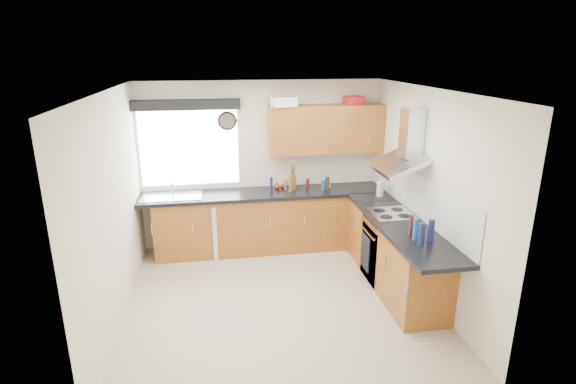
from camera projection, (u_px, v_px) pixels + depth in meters
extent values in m
plane|color=beige|center=(279.00, 300.00, 5.47)|extent=(3.60, 3.60, 0.00)
cube|color=white|center=(278.00, 90.00, 4.72)|extent=(3.60, 3.60, 0.02)
cube|color=silver|center=(262.00, 165.00, 6.79)|extent=(3.60, 0.02, 2.50)
cube|color=silver|center=(312.00, 278.00, 3.40)|extent=(3.60, 0.02, 2.50)
cube|color=silver|center=(113.00, 211.00, 4.82)|extent=(0.02, 3.60, 2.50)
cube|color=silver|center=(427.00, 195.00, 5.38)|extent=(0.02, 3.60, 2.50)
cube|color=silver|center=(189.00, 148.00, 6.53)|extent=(1.40, 0.02, 1.10)
cube|color=black|center=(186.00, 105.00, 6.25)|extent=(1.50, 0.18, 0.14)
cube|color=white|center=(415.00, 193.00, 5.68)|extent=(0.01, 3.00, 0.54)
cube|color=brown|center=(258.00, 223.00, 6.75)|extent=(3.00, 0.58, 0.86)
cube|color=brown|center=(360.00, 217.00, 6.99)|extent=(0.60, 0.60, 0.86)
cube|color=brown|center=(394.00, 253.00, 5.72)|extent=(0.58, 2.10, 0.86)
cube|color=black|center=(264.00, 194.00, 6.62)|extent=(3.60, 0.62, 0.05)
cube|color=black|center=(401.00, 225.00, 5.44)|extent=(0.62, 2.42, 0.05)
cube|color=black|center=(389.00, 249.00, 5.86)|extent=(0.56, 0.58, 0.85)
cube|color=silver|center=(392.00, 214.00, 5.71)|extent=(0.52, 0.52, 0.01)
cube|color=brown|center=(326.00, 129.00, 6.61)|extent=(1.70, 0.35, 0.70)
cube|color=silver|center=(228.00, 226.00, 6.70)|extent=(0.64, 0.62, 0.80)
cylinder|color=black|center=(227.00, 121.00, 6.49)|extent=(0.28, 0.04, 0.28)
cube|color=silver|center=(284.00, 102.00, 6.28)|extent=(0.37, 0.30, 0.14)
cube|color=red|center=(354.00, 100.00, 6.54)|extent=(0.32, 0.29, 0.12)
cylinder|color=gray|center=(293.00, 183.00, 6.81)|extent=(0.13, 0.13, 0.15)
cylinder|color=silver|center=(380.00, 189.00, 6.41)|extent=(0.12, 0.12, 0.22)
cylinder|color=brown|center=(285.00, 185.00, 6.68)|extent=(0.04, 0.04, 0.16)
cylinder|color=navy|center=(323.00, 185.00, 6.66)|extent=(0.05, 0.05, 0.16)
cylinder|color=black|center=(327.00, 184.00, 6.67)|extent=(0.06, 0.06, 0.20)
cylinder|color=#A9A290|center=(329.00, 184.00, 6.80)|extent=(0.06, 0.06, 0.11)
cylinder|color=#541511|center=(308.00, 183.00, 6.83)|extent=(0.05, 0.05, 0.13)
cylinder|color=brown|center=(290.00, 184.00, 6.59)|extent=(0.04, 0.04, 0.24)
cylinder|color=#181547|center=(271.00, 185.00, 6.54)|extent=(0.04, 0.04, 0.24)
cylinder|color=brown|center=(294.00, 182.00, 6.66)|extent=(0.05, 0.05, 0.24)
cylinder|color=navy|center=(431.00, 231.00, 4.86)|extent=(0.07, 0.07, 0.25)
cylinder|color=#49211A|center=(411.00, 226.00, 5.00)|extent=(0.05, 0.05, 0.25)
cylinder|color=#1C4F8A|center=(416.00, 229.00, 4.90)|extent=(0.07, 0.07, 0.26)
cylinder|color=navy|center=(422.00, 234.00, 4.76)|extent=(0.07, 0.07, 0.26)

